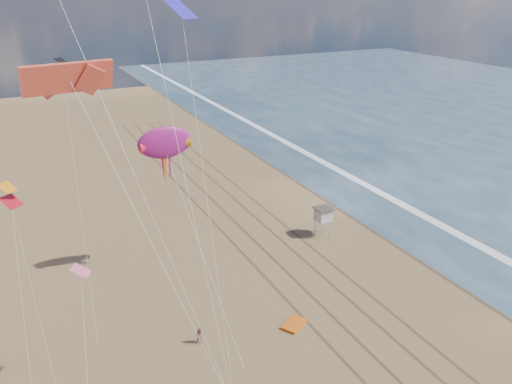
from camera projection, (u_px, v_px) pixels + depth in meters
wet_sand at (349, 194)px, 69.24m from camera, size 260.00×260.00×0.00m
foam at (373, 189)px, 70.95m from camera, size 260.00×260.00×0.00m
tracks at (280, 252)px, 54.24m from camera, size 7.68×120.00×0.01m
lifeguard_stand at (323, 214)px, 56.79m from camera, size 1.93×1.93×3.48m
grounded_kite at (294, 324)px, 42.57m from camera, size 2.62×2.32×0.25m
show_kite at (165, 143)px, 45.67m from camera, size 4.78×8.54×20.28m
kite_flyer_b at (200, 336)px, 40.17m from camera, size 0.87×0.76×1.52m
small_kites at (84, 128)px, 32.84m from camera, size 13.20×16.51×16.93m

